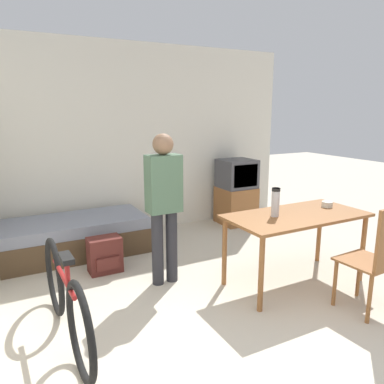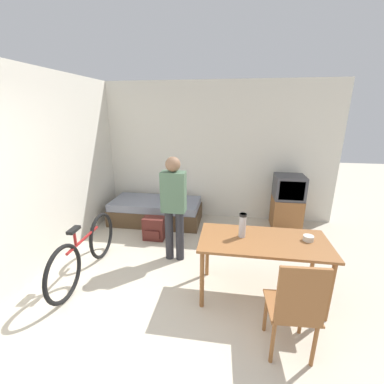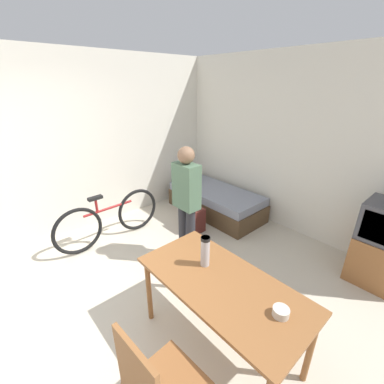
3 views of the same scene
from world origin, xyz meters
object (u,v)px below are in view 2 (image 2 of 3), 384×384
(dining_table, at_px, (263,246))
(mate_bowl, at_px, (308,238))
(wooden_chair, at_px, (296,306))
(backpack, at_px, (154,228))
(tv, at_px, (287,202))
(thermos_flask, at_px, (243,224))
(person_standing, at_px, (174,203))
(bicycle, at_px, (85,251))
(daybed, at_px, (156,211))

(dining_table, relative_size, mate_bowl, 12.52)
(wooden_chair, relative_size, backpack, 2.51)
(tv, relative_size, thermos_flask, 3.56)
(wooden_chair, bearing_deg, person_standing, 133.82)
(thermos_flask, relative_size, backpack, 0.72)
(bicycle, bearing_deg, tv, 33.97)
(daybed, xyz_separation_m, bicycle, (-0.43, -1.85, 0.13))
(backpack, bearing_deg, tv, 19.99)
(backpack, bearing_deg, daybed, 103.75)
(wooden_chair, relative_size, person_standing, 0.64)
(bicycle, xyz_separation_m, thermos_flask, (2.04, -0.01, 0.55))
(thermos_flask, xyz_separation_m, backpack, (-1.43, 1.14, -0.70))
(thermos_flask, distance_m, backpack, 1.96)
(thermos_flask, bearing_deg, mate_bowl, 1.19)
(dining_table, height_order, bicycle, bicycle)
(dining_table, height_order, wooden_chair, wooden_chair)
(daybed, bearing_deg, person_standing, -62.24)
(tv, relative_size, backpack, 2.55)
(bicycle, bearing_deg, thermos_flask, -0.17)
(backpack, bearing_deg, wooden_chair, -46.72)
(person_standing, bearing_deg, thermos_flask, -32.03)
(person_standing, bearing_deg, daybed, 117.76)
(bicycle, bearing_deg, wooden_chair, -19.09)
(thermos_flask, height_order, backpack, thermos_flask)
(tv, height_order, bicycle, tv)
(backpack, bearing_deg, thermos_flask, -38.46)
(tv, distance_m, backpack, 2.52)
(daybed, distance_m, wooden_chair, 3.41)
(tv, height_order, wooden_chair, tv)
(backpack, bearing_deg, mate_bowl, -27.34)
(daybed, height_order, thermos_flask, thermos_flask)
(wooden_chair, relative_size, mate_bowl, 8.65)
(wooden_chair, bearing_deg, thermos_flask, 117.34)
(daybed, xyz_separation_m, thermos_flask, (1.61, -1.86, 0.68))
(tv, xyz_separation_m, person_standing, (-1.86, -1.40, 0.39))
(thermos_flask, bearing_deg, dining_table, -10.61)
(wooden_chair, xyz_separation_m, person_standing, (-1.38, 1.44, 0.34))
(tv, xyz_separation_m, bicycle, (-2.95, -1.99, -0.15))
(dining_table, xyz_separation_m, person_standing, (-1.19, 0.64, 0.24))
(bicycle, distance_m, backpack, 1.29)
(dining_table, height_order, mate_bowl, mate_bowl)
(daybed, xyz_separation_m, backpack, (0.18, -0.72, -0.03))
(bicycle, xyz_separation_m, mate_bowl, (2.78, 0.01, 0.42))
(mate_bowl, bearing_deg, tv, 84.98)
(daybed, bearing_deg, thermos_flask, -49.06)
(wooden_chair, bearing_deg, daybed, 127.13)
(person_standing, xyz_separation_m, mate_bowl, (1.68, -0.57, -0.12))
(daybed, height_order, person_standing, person_standing)
(daybed, bearing_deg, wooden_chair, -52.87)
(wooden_chair, bearing_deg, tv, 80.56)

